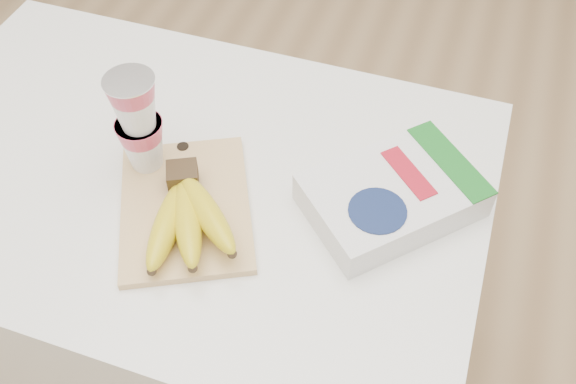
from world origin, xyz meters
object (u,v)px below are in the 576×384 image
at_px(cutting_board, 186,207).
at_px(cereal_box, 392,195).
at_px(bananas, 187,216).
at_px(table, 201,290).
at_px(yogurt_stack, 138,121).

distance_m(cutting_board, cereal_box, 0.32).
height_order(bananas, cereal_box, bananas).
bearing_deg(table, cereal_box, 5.93).
bearing_deg(cereal_box, cutting_board, -116.29).
bearing_deg(bananas, table, 124.15).
xyz_separation_m(table, cereal_box, (0.35, 0.04, 0.41)).
bearing_deg(cutting_board, yogurt_stack, 121.19).
distance_m(cutting_board, bananas, 0.05).
bearing_deg(table, yogurt_stack, -163.10).
height_order(cutting_board, cereal_box, cereal_box).
distance_m(yogurt_stack, cereal_box, 0.41).
bearing_deg(bananas, cereal_box, 27.51).
bearing_deg(yogurt_stack, cutting_board, -32.48).
xyz_separation_m(cutting_board, cereal_box, (0.30, 0.11, 0.02)).
xyz_separation_m(table, bananas, (0.07, -0.11, 0.42)).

